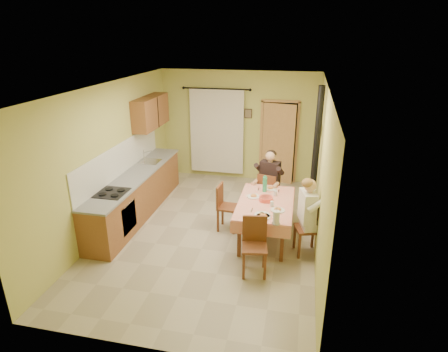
% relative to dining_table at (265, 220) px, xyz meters
% --- Properties ---
extents(floor, '(4.00, 6.00, 0.01)m').
position_rel_dining_table_xyz_m(floor, '(-1.06, 0.04, -0.38)').
color(floor, tan).
rests_on(floor, ground).
extents(room_shell, '(4.04, 6.04, 2.82)m').
position_rel_dining_table_xyz_m(room_shell, '(-1.06, 0.04, 1.44)').
color(room_shell, '#C2C364').
rests_on(room_shell, ground).
extents(kitchen_run, '(0.64, 3.64, 1.56)m').
position_rel_dining_table_xyz_m(kitchen_run, '(-2.77, 0.44, 0.10)').
color(kitchen_run, brown).
rests_on(kitchen_run, ground).
extents(upper_cabinets, '(0.35, 1.40, 0.70)m').
position_rel_dining_table_xyz_m(upper_cabinets, '(-2.88, 1.74, 1.57)').
color(upper_cabinets, brown).
rests_on(upper_cabinets, room_shell).
extents(curtain, '(1.70, 0.07, 2.22)m').
position_rel_dining_table_xyz_m(curtain, '(-1.61, 2.94, 0.88)').
color(curtain, black).
rests_on(curtain, ground).
extents(doorway, '(0.96, 0.21, 2.15)m').
position_rel_dining_table_xyz_m(doorway, '(-0.02, 2.98, 0.67)').
color(doorway, black).
rests_on(doorway, ground).
extents(dining_table, '(1.02, 1.68, 0.76)m').
position_rel_dining_table_xyz_m(dining_table, '(0.00, 0.00, 0.00)').
color(dining_table, '#E88E7A').
rests_on(dining_table, ground).
extents(tableware, '(0.74, 1.61, 0.33)m').
position_rel_dining_table_xyz_m(tableware, '(0.04, -0.09, 0.43)').
color(tableware, white).
rests_on(tableware, dining_table).
extents(chair_far, '(0.47, 0.47, 0.95)m').
position_rel_dining_table_xyz_m(chair_far, '(-0.05, 1.03, -0.09)').
color(chair_far, brown).
rests_on(chair_far, ground).
extents(chair_near, '(0.45, 0.45, 0.95)m').
position_rel_dining_table_xyz_m(chair_near, '(-0.04, -1.12, -0.09)').
color(chair_near, brown).
rests_on(chair_near, ground).
extents(chair_right, '(0.49, 0.49, 0.95)m').
position_rel_dining_table_xyz_m(chair_right, '(0.79, -0.34, -0.09)').
color(chair_right, brown).
rests_on(chair_right, ground).
extents(chair_left, '(0.40, 0.40, 0.93)m').
position_rel_dining_table_xyz_m(chair_left, '(-0.76, 0.21, -0.09)').
color(chair_left, brown).
rests_on(chair_left, ground).
extents(man_far, '(0.64, 0.55, 1.39)m').
position_rel_dining_table_xyz_m(man_far, '(-0.04, 1.04, 0.50)').
color(man_far, black).
rests_on(man_far, chair_far).
extents(man_right, '(0.56, 0.64, 1.39)m').
position_rel_dining_table_xyz_m(man_right, '(0.77, -0.34, 0.50)').
color(man_right, silver).
rests_on(man_right, chair_right).
extents(stove_flue, '(0.24, 0.24, 2.80)m').
position_rel_dining_table_xyz_m(stove_flue, '(0.84, 0.64, 0.64)').
color(stove_flue, black).
rests_on(stove_flue, ground).
extents(picture_back, '(0.19, 0.03, 0.23)m').
position_rel_dining_table_xyz_m(picture_back, '(-0.81, 3.01, 1.37)').
color(picture_back, black).
rests_on(picture_back, room_shell).
extents(picture_right, '(0.03, 0.31, 0.21)m').
position_rel_dining_table_xyz_m(picture_right, '(0.91, 1.24, 1.47)').
color(picture_right, brown).
rests_on(picture_right, room_shell).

